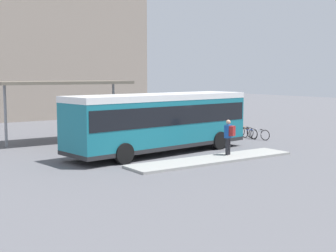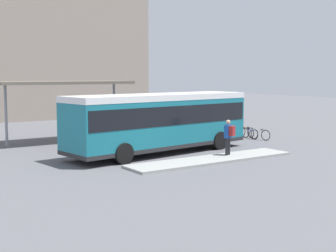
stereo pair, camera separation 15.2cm
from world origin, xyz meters
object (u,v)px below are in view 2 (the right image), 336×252
Objects in this scene: city_bus at (160,119)px; pedestrian_waiting at (229,135)px; bicycle_blue at (250,133)px; bicycle_orange at (246,132)px; bicycle_white at (260,134)px; potted_planter_near_shelter at (73,136)px; bicycle_red at (234,130)px.

pedestrian_waiting is (2.08, -3.02, -0.68)m from city_bus.
bicycle_blue is 1.02× the size of bicycle_orange.
pedestrian_waiting is 1.13× the size of bicycle_orange.
bicycle_white reaches higher than bicycle_orange.
bicycle_white is at bearing 11.61° from bicycle_blue.
bicycle_white is 1.15× the size of potted_planter_near_shelter.
pedestrian_waiting is at bearing -44.20° from bicycle_red.
bicycle_orange is at bearing -21.74° from bicycle_white.
bicycle_red is 11.01m from potted_planter_near_shelter.
bicycle_blue is 1.17× the size of potted_planter_near_shelter.
bicycle_white and bicycle_blue have the same top height.
pedestrian_waiting reaches higher than potted_planter_near_shelter.
bicycle_blue reaches higher than bicycle_orange.
potted_planter_near_shelter is at bearing -95.64° from bicycle_red.
bicycle_white is at bearing -79.74° from pedestrian_waiting.
city_bus is 6.12× the size of bicycle_red.
bicycle_white is at bearing 2.77° from bicycle_red.
city_bus is 8.13m from bicycle_blue.
pedestrian_waiting is at bearing 112.47° from bicycle_white.
bicycle_white is 0.77m from bicycle_blue.
pedestrian_waiting is at bearing -48.00° from bicycle_blue.
potted_planter_near_shelter is at bearing -98.71° from bicycle_blue.
pedestrian_waiting is 1.12× the size of bicycle_white.
bicycle_orange is at bearing 30.12° from bicycle_red.
pedestrian_waiting is 1.29× the size of potted_planter_near_shelter.
city_bus is at bearing -75.23° from bicycle_blue.
bicycle_blue is (-0.10, 0.76, 0.00)m from bicycle_white.
city_bus is 6.10× the size of pedestrian_waiting.
bicycle_red is at bearing -5.27° from potted_planter_near_shelter.
potted_planter_near_shelter is (-10.96, 1.01, 0.33)m from bicycle_red.
city_bus is at bearing 110.17° from bicycle_orange.
potted_planter_near_shelter reaches higher than bicycle_blue.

